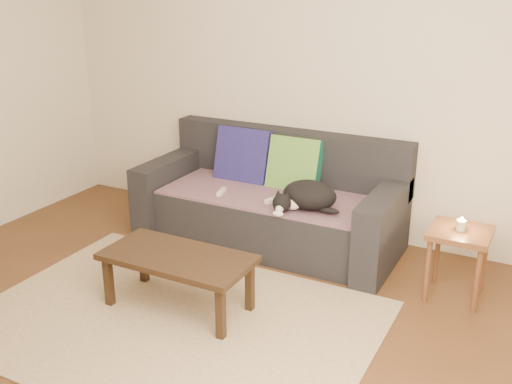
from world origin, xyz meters
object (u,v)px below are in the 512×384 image
side_table (459,242)px  wii_remote_a (221,192)px  cat (307,196)px  coffee_table (178,262)px  sofa (272,205)px  wii_remote_b (273,200)px

side_table → wii_remote_a: bearing=179.9°
cat → coffee_table: bearing=-128.7°
cat → side_table: bearing=-13.6°
sofa → side_table: bearing=-9.9°
wii_remote_a → coffee_table: size_ratio=0.15×
cat → wii_remote_b: cat is taller
wii_remote_b → side_table: side_table is taller
sofa → wii_remote_a: bearing=-140.5°
side_table → coffee_table: bearing=-147.6°
wii_remote_a → coffee_table: wii_remote_a is taller
sofa → wii_remote_a: 0.44m
sofa → coffee_table: size_ratio=2.16×
cat → side_table: cat is taller
sofa → wii_remote_b: (0.12, -0.24, 0.15)m
cat → side_table: (1.10, -0.00, -0.14)m
wii_remote_a → coffee_table: bearing=-178.5°
wii_remote_b → coffee_table: (-0.18, -1.03, -0.12)m
cat → coffee_table: cat is taller
sofa → coffee_table: bearing=-92.5°
sofa → side_table: 1.54m
sofa → wii_remote_b: bearing=-62.5°
wii_remote_a → wii_remote_b: same height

